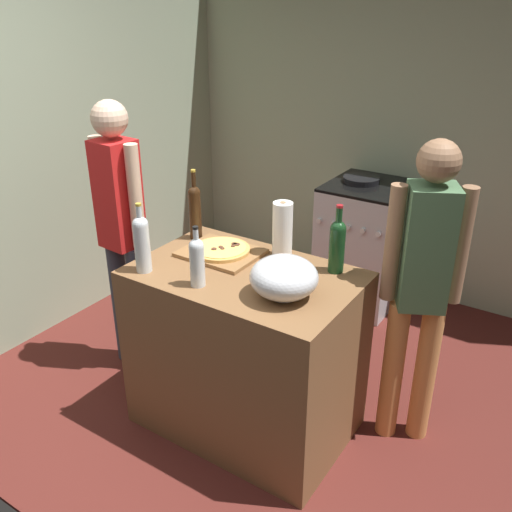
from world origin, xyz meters
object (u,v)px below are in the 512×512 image
stove (364,244)px  mixing_bowl (284,277)px  wine_bottle_dark (197,260)px  person_in_red (422,281)px  paper_towel_roll (282,230)px  wine_bottle_green (337,243)px  wine_bottle_clear (142,241)px  person_in_stripes (121,224)px  wine_bottle_amber (195,210)px  pizza (221,249)px

stove → mixing_bowl: bearing=-79.8°
wine_bottle_dark → person_in_red: size_ratio=0.18×
person_in_red → paper_towel_roll: bearing=-169.7°
wine_bottle_green → wine_bottle_clear: (-0.79, -0.51, 0.01)m
wine_bottle_dark → stove: size_ratio=0.30×
paper_towel_roll → wine_bottle_green: (0.31, -0.01, 0.00)m
stove → person_in_red: 1.54m
wine_bottle_clear → person_in_stripes: bearing=146.4°
wine_bottle_green → wine_bottle_dark: size_ratio=1.16×
wine_bottle_dark → wine_bottle_clear: bearing=-175.3°
paper_towel_roll → wine_bottle_dark: bearing=-108.7°
wine_bottle_green → person_in_stripes: bearing=-171.8°
paper_towel_roll → wine_bottle_green: 0.31m
mixing_bowl → wine_bottle_dark: (-0.39, -0.13, 0.04)m
wine_bottle_clear → wine_bottle_amber: 0.46m
paper_towel_roll → wine_bottle_amber: wine_bottle_amber is taller
paper_towel_roll → wine_bottle_amber: size_ratio=0.76×
person_in_red → wine_bottle_clear: bearing=-151.4°
wine_bottle_dark → wine_bottle_green: bearing=45.6°
mixing_bowl → stove: bearing=100.2°
wine_bottle_green → person_in_red: bearing=18.8°
paper_towel_roll → person_in_red: (0.70, 0.13, -0.15)m
paper_towel_roll → wine_bottle_amber: bearing=-173.9°
wine_bottle_green → wine_bottle_clear: size_ratio=0.98×
mixing_bowl → wine_bottle_clear: 0.73m
person_in_stripes → stove: bearing=60.5°
paper_towel_roll → person_in_stripes: 1.00m
paper_towel_roll → wine_bottle_dark: (-0.17, -0.49, -0.02)m
mixing_bowl → paper_towel_roll: (-0.22, 0.36, 0.05)m
mixing_bowl → person_in_red: size_ratio=0.19×
mixing_bowl → person_in_stripes: bearing=171.9°
mixing_bowl → stove: mixing_bowl is taller
mixing_bowl → stove: (-0.31, 1.73, -0.55)m
wine_bottle_clear → wine_bottle_dark: size_ratio=1.18×
paper_towel_roll → mixing_bowl: bearing=-58.3°
mixing_bowl → wine_bottle_amber: bearing=157.9°
pizza → wine_bottle_amber: wine_bottle_amber is taller
wine_bottle_amber → paper_towel_roll: bearing=6.1°
wine_bottle_clear → stove: 2.02m
pizza → wine_bottle_amber: size_ratio=0.78×
pizza → wine_bottle_green: bearing=14.6°
mixing_bowl → wine_bottle_amber: 0.81m
pizza → wine_bottle_green: (0.59, 0.15, 0.12)m
mixing_bowl → stove: 1.84m
paper_towel_roll → wine_bottle_green: size_ratio=0.86×
mixing_bowl → wine_bottle_green: bearing=76.2°
mixing_bowl → paper_towel_roll: size_ratio=1.04×
wine_bottle_amber → person_in_stripes: size_ratio=0.24×
pizza → wine_bottle_green: size_ratio=0.89×
mixing_bowl → wine_bottle_clear: size_ratio=0.88×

